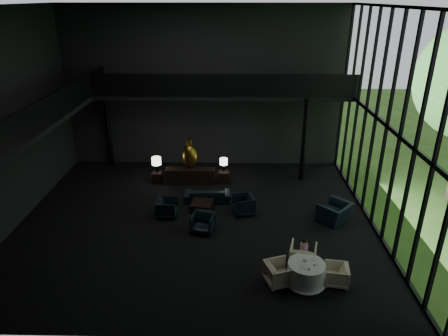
{
  "coord_description": "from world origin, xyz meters",
  "views": [
    {
      "loc": [
        1.38,
        -13.84,
        8.28
      ],
      "look_at": [
        1.09,
        0.5,
        2.08
      ],
      "focal_mm": 32.0,
      "sensor_mm": 36.0,
      "label": 1
    }
  ],
  "objects_px": {
    "lounge_armchair_west": "(167,207)",
    "lounge_armchair_south": "(203,222)",
    "dining_table": "(306,275)",
    "side_table_left": "(157,177)",
    "dining_chair_east": "(336,275)",
    "bronze_urn": "(190,155)",
    "window_armchair": "(335,208)",
    "dining_chair_west": "(279,272)",
    "console": "(190,176)",
    "lounge_armchair_east": "(243,203)",
    "table_lamp_left": "(156,162)",
    "dining_chair_north": "(303,253)",
    "sofa": "(208,193)",
    "side_table_right": "(224,177)",
    "table_lamp_right": "(224,162)",
    "coffee_table": "(202,206)",
    "child": "(304,246)"
  },
  "relations": [
    {
      "from": "bronze_urn",
      "to": "dining_chair_north",
      "type": "bearing_deg",
      "value": -56.28
    },
    {
      "from": "sofa",
      "to": "lounge_armchair_east",
      "type": "relative_size",
      "value": 1.97
    },
    {
      "from": "console",
      "to": "lounge_armchair_east",
      "type": "relative_size",
      "value": 2.42
    },
    {
      "from": "window_armchair",
      "to": "lounge_armchair_west",
      "type": "bearing_deg",
      "value": -48.43
    },
    {
      "from": "lounge_armchair_south",
      "to": "dining_chair_east",
      "type": "height_order",
      "value": "lounge_armchair_south"
    },
    {
      "from": "coffee_table",
      "to": "dining_chair_east",
      "type": "bearing_deg",
      "value": -45.26
    },
    {
      "from": "lounge_armchair_west",
      "to": "dining_chair_west",
      "type": "distance_m",
      "value": 5.78
    },
    {
      "from": "window_armchair",
      "to": "dining_table",
      "type": "relative_size",
      "value": 1.01
    },
    {
      "from": "lounge_armchair_east",
      "to": "window_armchair",
      "type": "height_order",
      "value": "window_armchair"
    },
    {
      "from": "coffee_table",
      "to": "dining_chair_north",
      "type": "bearing_deg",
      "value": -45.33
    },
    {
      "from": "sofa",
      "to": "dining_table",
      "type": "relative_size",
      "value": 1.46
    },
    {
      "from": "lounge_armchair_south",
      "to": "dining_chair_west",
      "type": "xyz_separation_m",
      "value": [
        2.57,
        -2.93,
        -0.01
      ]
    },
    {
      "from": "bronze_urn",
      "to": "lounge_armchair_west",
      "type": "distance_m",
      "value": 3.54
    },
    {
      "from": "side_table_right",
      "to": "table_lamp_right",
      "type": "distance_m",
      "value": 0.74
    },
    {
      "from": "dining_chair_north",
      "to": "dining_chair_west",
      "type": "distance_m",
      "value": 1.26
    },
    {
      "from": "dining_chair_west",
      "to": "child",
      "type": "distance_m",
      "value": 1.34
    },
    {
      "from": "dining_chair_north",
      "to": "dining_chair_east",
      "type": "distance_m",
      "value": 1.27
    },
    {
      "from": "lounge_armchair_east",
      "to": "dining_chair_north",
      "type": "bearing_deg",
      "value": 18.56
    },
    {
      "from": "console",
      "to": "sofa",
      "type": "xyz_separation_m",
      "value": [
        0.94,
        -1.78,
        0.0
      ]
    },
    {
      "from": "side_table_left",
      "to": "table_lamp_right",
      "type": "xyz_separation_m",
      "value": [
        3.2,
        0.15,
        0.76
      ]
    },
    {
      "from": "table_lamp_right",
      "to": "dining_chair_east",
      "type": "height_order",
      "value": "table_lamp_right"
    },
    {
      "from": "dining_table",
      "to": "side_table_left",
      "type": "bearing_deg",
      "value": 129.04
    },
    {
      "from": "bronze_urn",
      "to": "window_armchair",
      "type": "height_order",
      "value": "bronze_urn"
    },
    {
      "from": "dining_table",
      "to": "table_lamp_right",
      "type": "bearing_deg",
      "value": 110.01
    },
    {
      "from": "window_armchair",
      "to": "dining_table",
      "type": "height_order",
      "value": "window_armchair"
    },
    {
      "from": "side_table_right",
      "to": "lounge_armchair_south",
      "type": "distance_m",
      "value": 4.46
    },
    {
      "from": "sofa",
      "to": "lounge_armchair_west",
      "type": "height_order",
      "value": "lounge_armchair_west"
    },
    {
      "from": "lounge_armchair_west",
      "to": "lounge_armchair_south",
      "type": "xyz_separation_m",
      "value": [
        1.54,
        -1.14,
        0.0
      ]
    },
    {
      "from": "console",
      "to": "dining_chair_west",
      "type": "distance_m",
      "value": 8.0
    },
    {
      "from": "table_lamp_left",
      "to": "lounge_armchair_east",
      "type": "height_order",
      "value": "table_lamp_left"
    },
    {
      "from": "sofa",
      "to": "window_armchair",
      "type": "bearing_deg",
      "value": 160.9
    },
    {
      "from": "side_table_left",
      "to": "dining_chair_west",
      "type": "relative_size",
      "value": 0.6
    },
    {
      "from": "dining_chair_east",
      "to": "bronze_urn",
      "type": "bearing_deg",
      "value": -135.99
    },
    {
      "from": "console",
      "to": "dining_table",
      "type": "xyz_separation_m",
      "value": [
        4.31,
        -7.21,
        -0.04
      ]
    },
    {
      "from": "bronze_urn",
      "to": "dining_chair_west",
      "type": "distance_m",
      "value": 8.26
    },
    {
      "from": "console",
      "to": "sofa",
      "type": "height_order",
      "value": "same"
    },
    {
      "from": "window_armchair",
      "to": "dining_chair_west",
      "type": "bearing_deg",
      "value": 9.59
    },
    {
      "from": "sofa",
      "to": "lounge_armchair_south",
      "type": "height_order",
      "value": "lounge_armchair_south"
    },
    {
      "from": "child",
      "to": "coffee_table",
      "type": "bearing_deg",
      "value": -44.79
    },
    {
      "from": "sofa",
      "to": "lounge_armchair_east",
      "type": "xyz_separation_m",
      "value": [
        1.54,
        -1.06,
        0.11
      ]
    },
    {
      "from": "lounge_armchair_east",
      "to": "side_table_left",
      "type": "bearing_deg",
      "value": -135.53
    },
    {
      "from": "dining_table",
      "to": "dining_chair_north",
      "type": "bearing_deg",
      "value": 86.7
    },
    {
      "from": "table_lamp_left",
      "to": "dining_chair_north",
      "type": "bearing_deg",
      "value": -47.25
    },
    {
      "from": "table_lamp_left",
      "to": "lounge_armchair_south",
      "type": "height_order",
      "value": "table_lamp_left"
    },
    {
      "from": "window_armchair",
      "to": "dining_chair_east",
      "type": "xyz_separation_m",
      "value": [
        -0.82,
        -3.81,
        -0.24
      ]
    },
    {
      "from": "coffee_table",
      "to": "console",
      "type": "bearing_deg",
      "value": 105.68
    },
    {
      "from": "bronze_urn",
      "to": "dining_table",
      "type": "distance_m",
      "value": 8.65
    },
    {
      "from": "table_lamp_left",
      "to": "lounge_armchair_east",
      "type": "distance_m",
      "value": 5.08
    },
    {
      "from": "side_table_left",
      "to": "dining_chair_east",
      "type": "distance_m",
      "value": 9.99
    },
    {
      "from": "table_lamp_left",
      "to": "dining_chair_north",
      "type": "xyz_separation_m",
      "value": [
        5.96,
        -6.44,
        -0.56
      ]
    }
  ]
}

